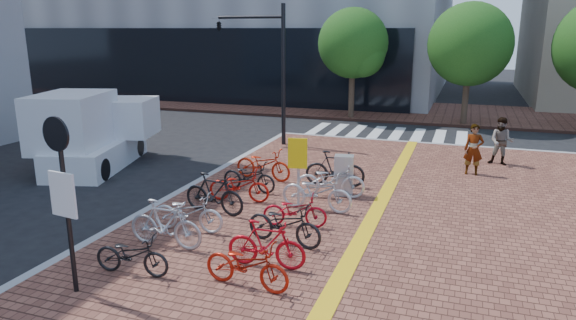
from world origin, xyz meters
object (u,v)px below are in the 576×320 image
at_px(traffic_light_pole, 253,49).
at_px(bike_0, 132,255).
at_px(bike_2, 188,212).
at_px(yellow_sign, 298,160).
at_px(bike_9, 284,224).
at_px(bike_10, 295,210).
at_px(bike_8, 266,244).
at_px(pedestrian_b, 502,141).
at_px(bike_3, 214,194).
at_px(utility_box, 344,175).
at_px(bike_4, 239,186).
at_px(box_truck, 94,132).
at_px(bike_12, 330,180).
at_px(bike_1, 165,224).
at_px(bike_11, 317,192).
at_px(bike_5, 249,176).
at_px(bike_7, 247,265).
at_px(bike_13, 335,169).
at_px(pedestrian_a, 474,149).
at_px(bike_6, 263,164).

bearing_deg(traffic_light_pole, bike_0, -78.39).
height_order(bike_2, yellow_sign, yellow_sign).
xyz_separation_m(bike_9, bike_10, (-0.11, 1.10, -0.07)).
bearing_deg(bike_8, pedestrian_b, -28.33).
xyz_separation_m(bike_3, utility_box, (2.91, 2.69, 0.05)).
xyz_separation_m(bike_4, pedestrian_b, (7.26, 6.87, 0.40)).
distance_m(pedestrian_b, box_truck, 14.77).
bearing_deg(traffic_light_pole, bike_12, -51.11).
bearing_deg(bike_4, utility_box, -67.50).
bearing_deg(yellow_sign, bike_4, -175.83).
distance_m(bike_1, bike_9, 2.69).
xyz_separation_m(bike_1, bike_11, (2.54, 3.47, -0.03)).
relative_size(bike_1, pedestrian_b, 1.06).
distance_m(bike_5, bike_10, 3.20).
distance_m(traffic_light_pole, box_truck, 7.26).
xyz_separation_m(bike_7, bike_13, (-0.03, 6.92, 0.10)).
distance_m(bike_1, bike_4, 3.47).
bearing_deg(bike_1, bike_4, -3.01).
xyz_separation_m(bike_1, bike_5, (0.12, 4.43, -0.09)).
bearing_deg(pedestrian_a, bike_2, -131.29).
height_order(bike_2, bike_7, bike_2).
bearing_deg(traffic_light_pole, utility_box, -47.77).
relative_size(bike_9, bike_11, 0.93).
height_order(bike_0, bike_1, bike_1).
distance_m(bike_1, traffic_light_pole, 11.73).
height_order(bike_10, pedestrian_b, pedestrian_b).
relative_size(bike_9, bike_10, 1.16).
relative_size(bike_3, box_truck, 0.35).
height_order(bike_11, bike_12, bike_11).
distance_m(bike_0, bike_9, 3.41).
relative_size(bike_6, bike_10, 1.22).
xyz_separation_m(bike_11, traffic_light_pole, (-4.98, 7.47, 3.48)).
relative_size(bike_12, pedestrian_a, 1.16).
bearing_deg(bike_0, bike_5, -5.07).
relative_size(bike_13, box_truck, 0.36).
height_order(utility_box, traffic_light_pole, traffic_light_pole).
bearing_deg(bike_8, bike_9, -0.69).
bearing_deg(bike_10, bike_0, 136.84).
bearing_deg(bike_6, bike_1, -174.22).
bearing_deg(bike_0, utility_box, -28.60).
relative_size(bike_5, utility_box, 1.46).
xyz_separation_m(bike_7, pedestrian_b, (5.01, 11.45, 0.40)).
distance_m(pedestrian_a, utility_box, 5.14).
height_order(bike_0, bike_12, bike_12).
relative_size(bike_9, utility_box, 1.55).
xyz_separation_m(bike_1, bike_10, (2.36, 2.15, -0.13)).
xyz_separation_m(bike_1, yellow_sign, (1.96, 3.59, 0.80)).
distance_m(bike_5, bike_6, 1.32).
distance_m(bike_8, bike_10, 2.36).
distance_m(bike_10, box_truck, 9.55).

